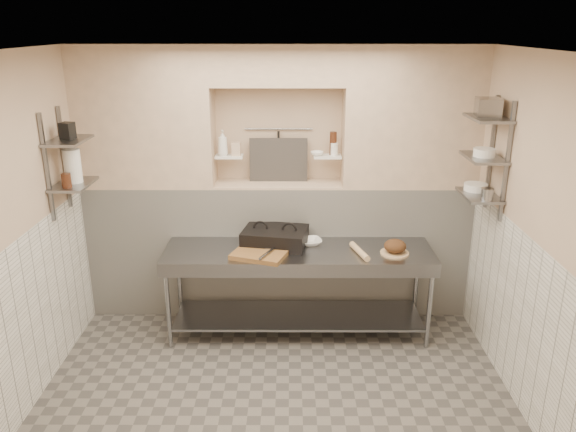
{
  "coord_description": "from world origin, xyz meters",
  "views": [
    {
      "loc": [
        0.12,
        -3.84,
        2.97
      ],
      "look_at": [
        0.1,
        0.9,
        1.35
      ],
      "focal_mm": 35.0,
      "sensor_mm": 36.0,
      "label": 1
    }
  ],
  "objects_px": {
    "mixing_bowl": "(310,242)",
    "bottle_soap": "(223,143)",
    "panini_press": "(275,237)",
    "bowl_alcove": "(317,154)",
    "bread_loaf": "(395,246)",
    "cutting_board": "(259,254)",
    "jug_left": "(73,166)",
    "prep_table": "(298,275)",
    "rolling_pin": "(360,251)"
  },
  "relations": [
    {
      "from": "bowl_alcove",
      "to": "mixing_bowl",
      "type": "bearing_deg",
      "value": -100.32
    },
    {
      "from": "rolling_pin",
      "to": "jug_left",
      "type": "height_order",
      "value": "jug_left"
    },
    {
      "from": "panini_press",
      "to": "mixing_bowl",
      "type": "xyz_separation_m",
      "value": [
        0.35,
        0.02,
        -0.06
      ]
    },
    {
      "from": "prep_table",
      "to": "mixing_bowl",
      "type": "bearing_deg",
      "value": 53.33
    },
    {
      "from": "cutting_board",
      "to": "jug_left",
      "type": "relative_size",
      "value": 1.6
    },
    {
      "from": "cutting_board",
      "to": "mixing_bowl",
      "type": "height_order",
      "value": "mixing_bowl"
    },
    {
      "from": "panini_press",
      "to": "bottle_soap",
      "type": "distance_m",
      "value": 1.09
    },
    {
      "from": "mixing_bowl",
      "to": "bread_loaf",
      "type": "distance_m",
      "value": 0.83
    },
    {
      "from": "panini_press",
      "to": "bowl_alcove",
      "type": "distance_m",
      "value": 0.95
    },
    {
      "from": "bottle_soap",
      "to": "bowl_alcove",
      "type": "bearing_deg",
      "value": 0.42
    },
    {
      "from": "mixing_bowl",
      "to": "bread_loaf",
      "type": "bearing_deg",
      "value": -16.58
    },
    {
      "from": "jug_left",
      "to": "panini_press",
      "type": "bearing_deg",
      "value": 7.88
    },
    {
      "from": "mixing_bowl",
      "to": "panini_press",
      "type": "bearing_deg",
      "value": -177.24
    },
    {
      "from": "prep_table",
      "to": "bread_loaf",
      "type": "height_order",
      "value": "bread_loaf"
    },
    {
      "from": "panini_press",
      "to": "jug_left",
      "type": "xyz_separation_m",
      "value": [
        -1.81,
        -0.25,
        0.78
      ]
    },
    {
      "from": "panini_press",
      "to": "bowl_alcove",
      "type": "height_order",
      "value": "bowl_alcove"
    },
    {
      "from": "panini_press",
      "to": "bread_loaf",
      "type": "distance_m",
      "value": 1.17
    },
    {
      "from": "prep_table",
      "to": "bottle_soap",
      "type": "distance_m",
      "value": 1.52
    },
    {
      "from": "bowl_alcove",
      "to": "jug_left",
      "type": "bearing_deg",
      "value": -163.5
    },
    {
      "from": "panini_press",
      "to": "rolling_pin",
      "type": "distance_m",
      "value": 0.84
    },
    {
      "from": "panini_press",
      "to": "mixing_bowl",
      "type": "distance_m",
      "value": 0.35
    },
    {
      "from": "cutting_board",
      "to": "rolling_pin",
      "type": "distance_m",
      "value": 0.95
    },
    {
      "from": "cutting_board",
      "to": "bread_loaf",
      "type": "xyz_separation_m",
      "value": [
        1.29,
        0.07,
        0.06
      ]
    },
    {
      "from": "bread_loaf",
      "to": "bowl_alcove",
      "type": "distance_m",
      "value": 1.22
    },
    {
      "from": "cutting_board",
      "to": "prep_table",
      "type": "bearing_deg",
      "value": 22.26
    },
    {
      "from": "panini_press",
      "to": "jug_left",
      "type": "bearing_deg",
      "value": -161.53
    },
    {
      "from": "rolling_pin",
      "to": "bowl_alcove",
      "type": "relative_size",
      "value": 2.97
    },
    {
      "from": "bottle_soap",
      "to": "bowl_alcove",
      "type": "relative_size",
      "value": 2.01
    },
    {
      "from": "panini_press",
      "to": "jug_left",
      "type": "relative_size",
      "value": 2.24
    },
    {
      "from": "mixing_bowl",
      "to": "bottle_soap",
      "type": "relative_size",
      "value": 0.86
    },
    {
      "from": "cutting_board",
      "to": "bottle_soap",
      "type": "bearing_deg",
      "value": 119.13
    },
    {
      "from": "bottle_soap",
      "to": "bowl_alcove",
      "type": "height_order",
      "value": "bottle_soap"
    },
    {
      "from": "prep_table",
      "to": "cutting_board",
      "type": "bearing_deg",
      "value": -157.74
    },
    {
      "from": "cutting_board",
      "to": "bottle_soap",
      "type": "relative_size",
      "value": 1.88
    },
    {
      "from": "mixing_bowl",
      "to": "bottle_soap",
      "type": "height_order",
      "value": "bottle_soap"
    },
    {
      "from": "panini_press",
      "to": "cutting_board",
      "type": "distance_m",
      "value": 0.33
    },
    {
      "from": "bottle_soap",
      "to": "bowl_alcove",
      "type": "xyz_separation_m",
      "value": [
        0.95,
        0.01,
        -0.11
      ]
    },
    {
      "from": "prep_table",
      "to": "mixing_bowl",
      "type": "relative_size",
      "value": 11.66
    },
    {
      "from": "mixing_bowl",
      "to": "bottle_soap",
      "type": "xyz_separation_m",
      "value": [
        -0.88,
        0.39,
        0.92
      ]
    },
    {
      "from": "bottle_soap",
      "to": "mixing_bowl",
      "type": "bearing_deg",
      "value": -23.74
    },
    {
      "from": "bread_loaf",
      "to": "bottle_soap",
      "type": "distance_m",
      "value": 1.99
    },
    {
      "from": "bottle_soap",
      "to": "panini_press",
      "type": "bearing_deg",
      "value": -37.3
    },
    {
      "from": "panini_press",
      "to": "jug_left",
      "type": "height_order",
      "value": "jug_left"
    },
    {
      "from": "panini_press",
      "to": "mixing_bowl",
      "type": "relative_size",
      "value": 3.06
    },
    {
      "from": "cutting_board",
      "to": "bottle_soap",
      "type": "distance_m",
      "value": 1.22
    },
    {
      "from": "bread_loaf",
      "to": "jug_left",
      "type": "xyz_separation_m",
      "value": [
        -2.96,
        -0.03,
        0.79
      ]
    },
    {
      "from": "prep_table",
      "to": "cutting_board",
      "type": "xyz_separation_m",
      "value": [
        -0.37,
        -0.15,
        0.28
      ]
    },
    {
      "from": "prep_table",
      "to": "bowl_alcove",
      "type": "relative_size",
      "value": 20.09
    },
    {
      "from": "bowl_alcove",
      "to": "prep_table",
      "type": "bearing_deg",
      "value": -109.01
    },
    {
      "from": "bread_loaf",
      "to": "bowl_alcove",
      "type": "xyz_separation_m",
      "value": [
        -0.72,
        0.63,
        0.75
      ]
    }
  ]
}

